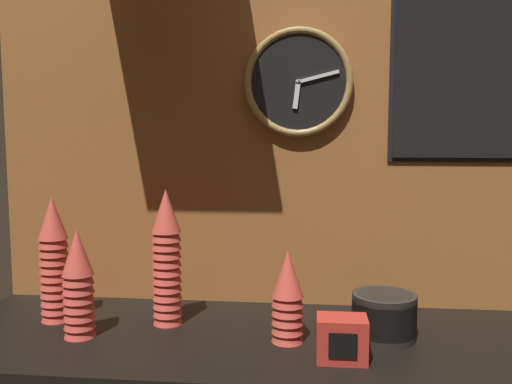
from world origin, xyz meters
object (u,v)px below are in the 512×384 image
Objects in this scene: cup_stack_center_right at (288,296)px; cup_stack_left at (78,283)px; cup_stack_center_left at (167,257)px; bowl_stack_right at (384,315)px; wall_clock at (298,82)px; menu_board at (470,65)px; napkin_dispenser at (342,339)px; cup_stack_far_left at (54,259)px.

cup_stack_center_right is 0.51m from cup_stack_left.
cup_stack_center_left reaches higher than cup_stack_left.
wall_clock is at bearing 133.90° from bowl_stack_right.
cup_stack_center_right is 0.84× the size of cup_stack_left.
menu_board is 4.78× the size of napkin_dispenser.
cup_stack_center_left is at bearing 175.68° from bowl_stack_right.
napkin_dispenser is at bearing -6.64° from cup_stack_left.
bowl_stack_right is (0.23, 0.05, -0.05)m from cup_stack_center_right.
cup_stack_center_right is 0.34m from cup_stack_center_left.
cup_stack_center_right is at bearing -167.95° from bowl_stack_right.
cup_stack_center_right is 0.79m from menu_board.
wall_clock is at bearing 29.29° from cup_stack_center_left.
cup_stack_left is 0.22m from cup_stack_center_left.
cup_stack_left reaches higher than cup_stack_center_right.
cup_stack_far_left reaches higher than cup_stack_left.
cup_stack_center_left reaches higher than bowl_stack_right.
napkin_dispenser is at bearing -13.50° from cup_stack_far_left.
menu_board reaches higher than cup_stack_center_right.
menu_board is (1.09, 0.20, 0.51)m from cup_stack_far_left.
menu_board is at bearing 1.11° from wall_clock.
napkin_dispenser is (-0.11, -0.14, -0.01)m from bowl_stack_right.
cup_stack_left is at bearing -149.38° from cup_stack_center_left.
menu_board is 0.81m from napkin_dispenser.
wall_clock is at bearing 29.78° from cup_stack_left.
wall_clock is at bearing 87.19° from cup_stack_center_right.
cup_stack_left is 0.16m from cup_stack_far_left.
cup_stack_center_left is at bearing -150.71° from wall_clock.
menu_board reaches higher than napkin_dispenser.
cup_stack_left is at bearing -177.60° from cup_stack_center_right.
cup_stack_center_left is 3.23× the size of napkin_dispenser.
bowl_stack_right is at bearing -2.30° from cup_stack_far_left.
cup_stack_center_right is 0.59m from wall_clock.
cup_stack_center_right is 2.03× the size of napkin_dispenser.
cup_stack_center_left is 0.96m from menu_board.
bowl_stack_right is 0.18m from napkin_dispenser.
bowl_stack_right is at bearing -4.32° from cup_stack_center_left.
cup_stack_center_right reaches higher than napkin_dispenser.
wall_clock is at bearing 16.94° from cup_stack_far_left.
cup_stack_far_left reaches higher than cup_stack_center_right.
napkin_dispenser is at bearing -37.41° from cup_stack_center_right.
cup_stack_left is at bearing -42.97° from cup_stack_far_left.
cup_stack_far_left is 0.81m from wall_clock.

